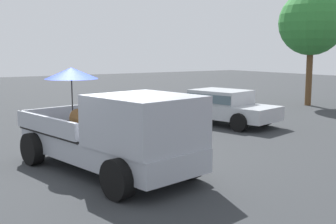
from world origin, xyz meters
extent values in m
plane|color=#2D3033|center=(0.00, 0.00, 0.00)|extent=(80.00, 80.00, 0.00)
cylinder|color=black|center=(1.56, 1.27, 0.40)|extent=(0.84, 0.41, 0.80)
cylinder|color=black|center=(1.89, -0.66, 0.40)|extent=(0.84, 0.41, 0.80)
cylinder|color=black|center=(-1.89, 0.66, 0.40)|extent=(0.84, 0.41, 0.80)
cylinder|color=black|center=(-1.56, -1.27, 0.40)|extent=(0.84, 0.41, 0.80)
cube|color=#9EA3AD|center=(0.00, 0.00, 0.57)|extent=(5.23, 2.63, 0.50)
cube|color=#9EA3AD|center=(1.38, 0.24, 1.36)|extent=(2.39, 2.19, 1.08)
cube|color=#4C606B|center=(2.36, 0.41, 1.56)|extent=(0.35, 1.70, 0.64)
cube|color=black|center=(-1.13, -0.20, 0.85)|extent=(3.07, 2.29, 0.06)
cube|color=#9EA3AD|center=(-1.29, 0.71, 1.08)|extent=(2.78, 0.58, 0.40)
cube|color=#9EA3AD|center=(-0.97, -1.10, 1.08)|extent=(2.78, 0.58, 0.40)
cube|color=#9EA3AD|center=(-2.46, -0.43, 1.08)|extent=(0.41, 1.83, 0.40)
ellipsoid|color=brown|center=(-0.95, -0.28, 1.14)|extent=(0.72, 0.43, 0.52)
sphere|color=brown|center=(-0.66, -0.23, 1.46)|extent=(0.32, 0.32, 0.28)
cone|color=brown|center=(-0.67, -0.15, 1.60)|extent=(0.10, 0.10, 0.12)
cone|color=brown|center=(-0.64, -0.31, 1.60)|extent=(0.10, 0.10, 0.12)
cylinder|color=black|center=(-1.18, -0.33, 1.52)|extent=(0.03, 0.03, 1.29)
cone|color=#1E33B7|center=(-1.18, -0.33, 2.27)|extent=(1.52, 1.52, 0.28)
cylinder|color=black|center=(-2.36, 7.76, 0.33)|extent=(0.69, 0.36, 0.66)
cylinder|color=black|center=(-1.96, 6.05, 0.33)|extent=(0.69, 0.36, 0.66)
cylinder|color=black|center=(-4.99, 7.14, 0.33)|extent=(0.69, 0.36, 0.66)
cylinder|color=black|center=(-4.59, 5.43, 0.33)|extent=(0.69, 0.36, 0.66)
cube|color=#ADB2B7|center=(-3.47, 6.60, 0.55)|extent=(4.59, 2.69, 0.52)
cube|color=#ADB2B7|center=(-3.57, 6.57, 1.05)|extent=(2.41, 2.04, 0.56)
cube|color=#4C606B|center=(-3.57, 6.57, 1.05)|extent=(2.37, 2.10, 0.32)
cylinder|color=brown|center=(-5.49, 14.22, 1.55)|extent=(0.32, 0.32, 3.09)
sphere|color=#2D7A33|center=(-5.49, 14.22, 4.26)|extent=(3.32, 3.32, 3.32)
camera|label=1|loc=(8.90, -4.18, 2.79)|focal=45.49mm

